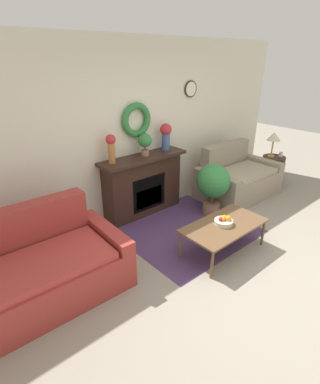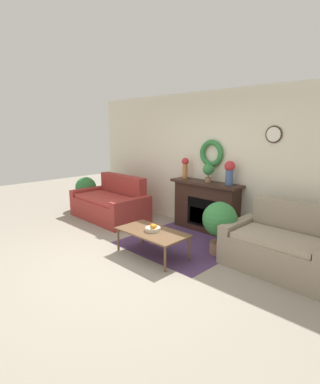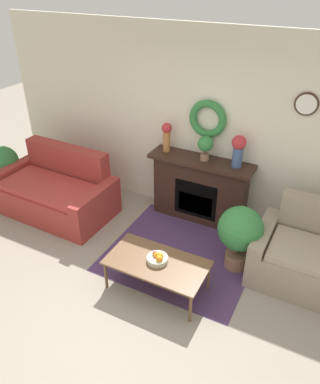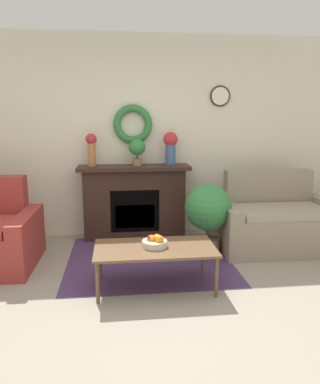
{
  "view_description": "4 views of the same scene",
  "coord_description": "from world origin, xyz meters",
  "px_view_note": "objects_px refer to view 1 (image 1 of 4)",
  "views": [
    {
      "loc": [
        -2.75,
        -1.45,
        2.41
      ],
      "look_at": [
        -0.29,
        1.42,
        0.69
      ],
      "focal_mm": 28.0,
      "sensor_mm": 36.0,
      "label": 1
    },
    {
      "loc": [
        3.33,
        -2.54,
        1.99
      ],
      "look_at": [
        -0.28,
        1.11,
        0.9
      ],
      "focal_mm": 28.0,
      "sensor_mm": 36.0,
      "label": 2
    },
    {
      "loc": [
        1.59,
        -2.27,
        3.3
      ],
      "look_at": [
        -0.31,
        1.4,
        0.78
      ],
      "focal_mm": 35.0,
      "sensor_mm": 36.0,
      "label": 3
    },
    {
      "loc": [
        -0.25,
        -2.81,
        1.63
      ],
      "look_at": [
        0.21,
        1.23,
        0.81
      ],
      "focal_mm": 35.0,
      "sensor_mm": 36.0,
      "label": 4
    }
  ],
  "objects_px": {
    "coffee_table": "(224,227)",
    "table_lamp": "(274,137)",
    "side_table_by_loveseat": "(272,169)",
    "couch_left": "(39,270)",
    "vase_on_mantel_left": "(111,147)",
    "potted_plant_floor_by_loveseat": "(213,183)",
    "potted_plant_on_mantel": "(145,142)",
    "fireplace": "(143,185)",
    "fruit_bowl": "(224,221)",
    "mug": "(281,154)",
    "vase_on_mantel_right": "(166,135)",
    "loveseat_right": "(237,179)"
  },
  "relations": [
    {
      "from": "couch_left",
      "to": "loveseat_right",
      "type": "relative_size",
      "value": 1.21
    },
    {
      "from": "loveseat_right",
      "to": "vase_on_mantel_right",
      "type": "bearing_deg",
      "value": 155.41
    },
    {
      "from": "loveseat_right",
      "to": "fruit_bowl",
      "type": "xyz_separation_m",
      "value": [
        -1.64,
        -0.97,
        0.13
      ]
    },
    {
      "from": "couch_left",
      "to": "vase_on_mantel_left",
      "type": "relative_size",
      "value": 4.27
    },
    {
      "from": "vase_on_mantel_left",
      "to": "fireplace",
      "type": "bearing_deg",
      "value": -0.59
    },
    {
      "from": "fruit_bowl",
      "to": "potted_plant_floor_by_loveseat",
      "type": "relative_size",
      "value": 0.28
    },
    {
      "from": "couch_left",
      "to": "coffee_table",
      "type": "height_order",
      "value": "couch_left"
    },
    {
      "from": "fireplace",
      "to": "fruit_bowl",
      "type": "relative_size",
      "value": 6.1
    },
    {
      "from": "loveseat_right",
      "to": "potted_plant_on_mantel",
      "type": "relative_size",
      "value": 4.27
    },
    {
      "from": "vase_on_mantel_left",
      "to": "side_table_by_loveseat",
      "type": "bearing_deg",
      "value": -10.81
    },
    {
      "from": "loveseat_right",
      "to": "table_lamp",
      "type": "xyz_separation_m",
      "value": [
        1.08,
        -0.02,
        0.62
      ]
    },
    {
      "from": "potted_plant_on_mantel",
      "to": "fireplace",
      "type": "bearing_deg",
      "value": 162.37
    },
    {
      "from": "couch_left",
      "to": "coffee_table",
      "type": "relative_size",
      "value": 1.57
    },
    {
      "from": "coffee_table",
      "to": "fruit_bowl",
      "type": "height_order",
      "value": "fruit_bowl"
    },
    {
      "from": "side_table_by_loveseat",
      "to": "vase_on_mantel_left",
      "type": "distance_m",
      "value": 3.64
    },
    {
      "from": "fireplace",
      "to": "side_table_by_loveseat",
      "type": "xyz_separation_m",
      "value": [
        2.89,
        -0.65,
        -0.23
      ]
    },
    {
      "from": "coffee_table",
      "to": "fireplace",
      "type": "bearing_deg",
      "value": 94.43
    },
    {
      "from": "vase_on_mantel_right",
      "to": "table_lamp",
      "type": "bearing_deg",
      "value": -14.62
    },
    {
      "from": "table_lamp",
      "to": "vase_on_mantel_left",
      "type": "relative_size",
      "value": 1.19
    },
    {
      "from": "couch_left",
      "to": "fruit_bowl",
      "type": "height_order",
      "value": "couch_left"
    },
    {
      "from": "side_table_by_loveseat",
      "to": "potted_plant_on_mantel",
      "type": "xyz_separation_m",
      "value": [
        -2.85,
        0.64,
        0.94
      ]
    },
    {
      "from": "couch_left",
      "to": "side_table_by_loveseat",
      "type": "relative_size",
      "value": 3.4
    },
    {
      "from": "fireplace",
      "to": "coffee_table",
      "type": "distance_m",
      "value": 1.58
    },
    {
      "from": "vase_on_mantel_left",
      "to": "potted_plant_floor_by_loveseat",
      "type": "relative_size",
      "value": 0.49
    },
    {
      "from": "vase_on_mantel_right",
      "to": "side_table_by_loveseat",
      "type": "bearing_deg",
      "value": -15.3
    },
    {
      "from": "couch_left",
      "to": "vase_on_mantel_left",
      "type": "height_order",
      "value": "vase_on_mantel_left"
    },
    {
      "from": "fruit_bowl",
      "to": "potted_plant_floor_by_loveseat",
      "type": "xyz_separation_m",
      "value": [
        0.71,
        0.79,
        0.09
      ]
    },
    {
      "from": "side_table_by_loveseat",
      "to": "coffee_table",
      "type": "bearing_deg",
      "value": -161.6
    },
    {
      "from": "loveseat_right",
      "to": "vase_on_mantel_left",
      "type": "height_order",
      "value": "vase_on_mantel_left"
    },
    {
      "from": "coffee_table",
      "to": "vase_on_mantel_left",
      "type": "height_order",
      "value": "vase_on_mantel_left"
    },
    {
      "from": "loveseat_right",
      "to": "potted_plant_on_mantel",
      "type": "height_order",
      "value": "potted_plant_on_mantel"
    },
    {
      "from": "mug",
      "to": "potted_plant_on_mantel",
      "type": "distance_m",
      "value": 3.1
    },
    {
      "from": "loveseat_right",
      "to": "vase_on_mantel_right",
      "type": "distance_m",
      "value": 1.67
    },
    {
      "from": "table_lamp",
      "to": "vase_on_mantel_right",
      "type": "xyz_separation_m",
      "value": [
        -2.35,
        0.61,
        0.31
      ]
    },
    {
      "from": "mug",
      "to": "vase_on_mantel_right",
      "type": "bearing_deg",
      "value": 163.61
    },
    {
      "from": "loveseat_right",
      "to": "mug",
      "type": "relative_size",
      "value": 15.67
    },
    {
      "from": "coffee_table",
      "to": "table_lamp",
      "type": "relative_size",
      "value": 2.28
    },
    {
      "from": "coffee_table",
      "to": "table_lamp",
      "type": "bearing_deg",
      "value": 19.62
    },
    {
      "from": "couch_left",
      "to": "side_table_by_loveseat",
      "type": "xyz_separation_m",
      "value": [
        4.93,
        0.15,
        -0.06
      ]
    },
    {
      "from": "couch_left",
      "to": "mug",
      "type": "distance_m",
      "value": 5.04
    },
    {
      "from": "coffee_table",
      "to": "loveseat_right",
      "type": "bearing_deg",
      "value": 31.1
    },
    {
      "from": "table_lamp",
      "to": "fruit_bowl",
      "type": "bearing_deg",
      "value": -160.62
    },
    {
      "from": "fireplace",
      "to": "side_table_by_loveseat",
      "type": "height_order",
      "value": "fireplace"
    },
    {
      "from": "potted_plant_on_mantel",
      "to": "potted_plant_floor_by_loveseat",
      "type": "xyz_separation_m",
      "value": [
        0.79,
        -0.75,
        -0.67
      ]
    },
    {
      "from": "side_table_by_loveseat",
      "to": "couch_left",
      "type": "bearing_deg",
      "value": -178.27
    },
    {
      "from": "vase_on_mantel_right",
      "to": "vase_on_mantel_left",
      "type": "bearing_deg",
      "value": 180.0
    },
    {
      "from": "mug",
      "to": "potted_plant_on_mantel",
      "type": "relative_size",
      "value": 0.27
    },
    {
      "from": "mug",
      "to": "vase_on_mantel_right",
      "type": "distance_m",
      "value": 2.69
    },
    {
      "from": "couch_left",
      "to": "table_lamp",
      "type": "xyz_separation_m",
      "value": [
        4.87,
        0.19,
        0.61
      ]
    },
    {
      "from": "coffee_table",
      "to": "potted_plant_on_mantel",
      "type": "xyz_separation_m",
      "value": [
        -0.08,
        1.56,
        0.83
      ]
    }
  ]
}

